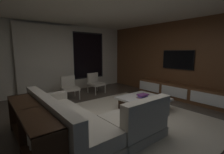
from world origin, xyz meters
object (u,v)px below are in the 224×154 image
book_stack_on_coffee_table (143,96)px  accent_chair_near_window (95,82)px  sectional_couch (84,122)px  mounted_tv (178,60)px  coffee_table (143,103)px  console_table_behind_couch (31,127)px  accent_chair_by_curtain (69,86)px  media_console (178,92)px

book_stack_on_coffee_table → accent_chair_near_window: bearing=89.5°
sectional_couch → mounted_tv: 4.10m
coffee_table → console_table_behind_couch: 2.92m
accent_chair_by_curtain → media_console: accent_chair_by_curtain is taller
sectional_couch → media_console: sectional_couch is taller
coffee_table → mounted_tv: 2.27m
book_stack_on_coffee_table → accent_chair_by_curtain: 2.63m
media_console → accent_chair_near_window: bearing=124.9°
media_console → mounted_tv: mounted_tv is taller
sectional_couch → console_table_behind_couch: 0.93m
coffee_table → mounted_tv: bearing=4.4°
accent_chair_near_window → mounted_tv: (1.95, -2.35, 0.92)m
mounted_tv → book_stack_on_coffee_table: bearing=-176.0°
coffee_table → media_console: (1.76, -0.05, 0.06)m
sectional_couch → book_stack_on_coffee_table: bearing=6.9°
mounted_tv → console_table_behind_couch: mounted_tv is taller
accent_chair_near_window → console_table_behind_couch: (-2.90, -2.59, -0.02)m
accent_chair_by_curtain → mounted_tv: bearing=-36.0°
mounted_tv → coffee_table: bearing=-175.6°
sectional_couch → mounted_tv: bearing=5.4°
sectional_couch → accent_chair_by_curtain: sectional_couch is taller
media_console → mounted_tv: size_ratio=2.71×
sectional_couch → console_table_behind_couch: (-0.91, 0.13, 0.12)m
accent_chair_near_window → coffee_table: bearing=-89.8°
accent_chair_near_window → accent_chair_by_curtain: same height
book_stack_on_coffee_table → accent_chair_by_curtain: accent_chair_by_curtain is taller
book_stack_on_coffee_table → coffee_table: bearing=-16.1°
accent_chair_by_curtain → mounted_tv: 3.92m
accent_chair_near_window → console_table_behind_couch: size_ratio=0.37×
coffee_table → media_console: media_console is taller
coffee_table → sectional_couch: bearing=-173.5°
sectional_couch → mounted_tv: mounted_tv is taller
accent_chair_near_window → media_console: bearing=-55.1°
mounted_tv → accent_chair_near_window: bearing=129.8°
coffee_table → accent_chair_by_curtain: bearing=115.6°
sectional_couch → accent_chair_by_curtain: 2.75m
coffee_table → accent_chair_near_window: size_ratio=1.49×
sectional_couch → book_stack_on_coffee_table: size_ratio=8.18×
book_stack_on_coffee_table → accent_chair_near_window: (0.02, 2.49, 0.02)m
sectional_couch → console_table_behind_couch: sectional_couch is taller
coffee_table → accent_chair_near_window: bearing=90.2°
book_stack_on_coffee_table → media_console: media_console is taller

